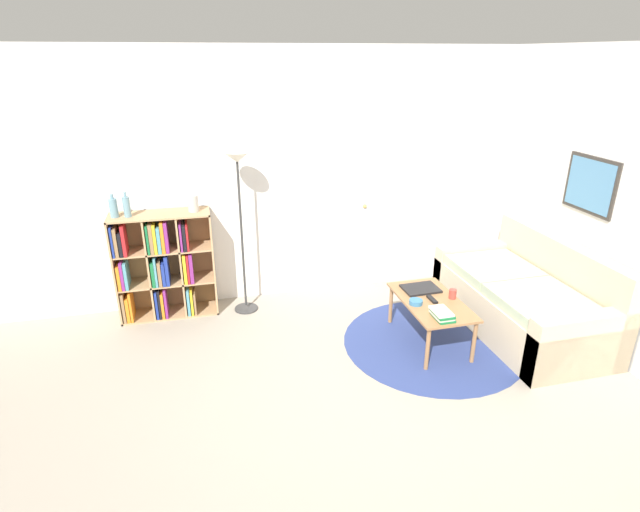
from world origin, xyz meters
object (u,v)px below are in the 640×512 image
Objects in this scene: bookshelf at (161,265)px; bottle_middle at (127,207)px; floor_lamp at (239,185)px; vase_on_shelf at (193,203)px; bowl at (416,302)px; laptop at (421,289)px; bottle_left at (113,208)px; couch at (526,300)px; cup at (453,294)px; coffee_table at (431,305)px.

bookshelf is 0.67m from bottle_middle.
vase_on_shelf is (-0.44, 0.11, -0.19)m from floor_lamp.
bowl is at bearing -37.26° from floor_lamp.
laptop is at bearing 57.43° from bowl.
laptop is at bearing -18.42° from bottle_left.
couch is 20.51× the size of cup.
bookshelf is 6.67× the size of vase_on_shelf.
vase_on_shelf is (0.72, 0.01, -0.01)m from bottle_left.
floor_lamp is 0.49m from vase_on_shelf.
coffee_table is at bearing -23.25° from bottle_middle.
coffee_table is at bearing -33.48° from floor_lamp.
bookshelf reaches higher than couch.
bowl is at bearing -24.51° from bottle_left.
coffee_table is 0.24m from laptop.
cup is 2.61m from vase_on_shelf.
bottle_middle is (-3.66, 1.10, 0.89)m from couch.
couch is (2.61, -1.02, -1.05)m from floor_lamp.
vase_on_shelf is at bearing -0.15° from bookshelf.
couch is 11.16× the size of vase_on_shelf.
bottle_middle is (-2.63, 1.13, 0.80)m from coffee_table.
bottle_middle is at bearing 158.13° from cup.
vase_on_shelf is (-2.03, 1.16, 0.78)m from coffee_table.
coffee_table is 2.65× the size of laptop.
floor_lamp is (0.81, -0.11, 0.80)m from bookshelf.
bookshelf is 4.49× the size of bottle_middle.
vase_on_shelf reaches higher than couch.
coffee_table is 3.09m from bottle_left.
bottle_middle reaches higher than bookshelf.
couch is at bearing 2.30° from cup.
bottle_left reaches higher than cup.
coffee_table is 4.05× the size of bottle_left.
laptop is 2.88m from bottle_middle.
coffee_table is (-1.03, -0.03, 0.09)m from couch.
floor_lamp is at bearing 152.72° from laptop.
laptop is 2.84× the size of bowl.
laptop is 1.52× the size of bottle_left.
bookshelf is at bearing 1.91° from bottle_left.
bottle_middle reaches higher than bowl.
laptop is 3.90× the size of cup.
bottle_left is at bearing 158.64° from cup.
bowl is 2.82m from bottle_middle.
laptop is 1.43× the size of bottle_middle.
cup is at bearing -24.16° from bookshelf.
bottle_middle is at bearing -177.34° from vase_on_shelf.
vase_on_shelf is (-3.05, 1.13, 0.87)m from couch.
bookshelf is 1.14m from floor_lamp.
laptop is (2.40, -0.93, -0.11)m from bookshelf.
bottle_middle is (-2.46, 1.16, 0.73)m from bowl.
coffee_table is 3.79× the size of bottle_middle.
bottle_middle is at bearing 154.78° from bowl.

